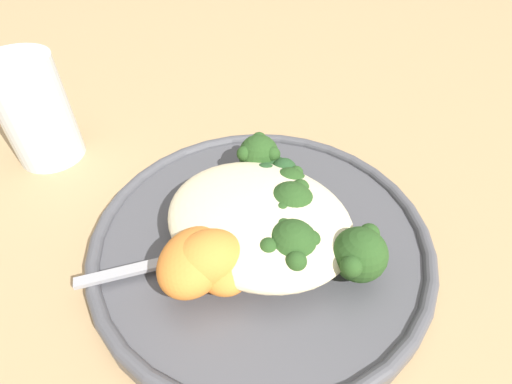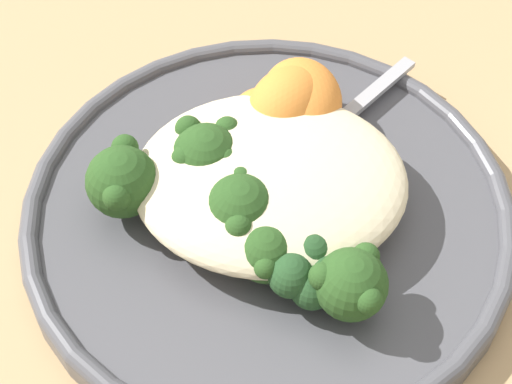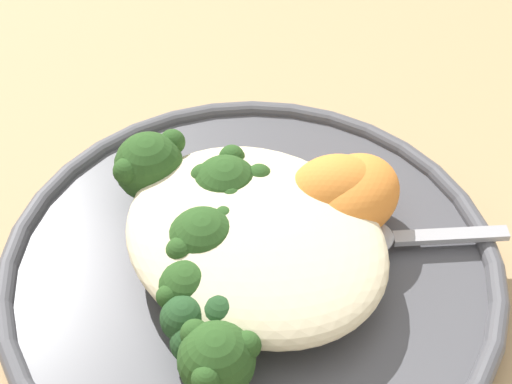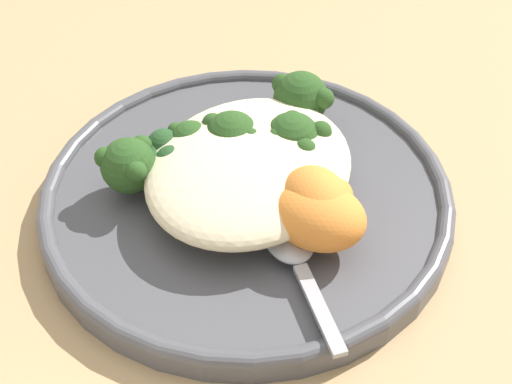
# 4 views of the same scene
# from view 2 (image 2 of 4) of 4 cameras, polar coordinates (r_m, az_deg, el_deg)

# --- Properties ---
(ground_plane) EXTENTS (4.00, 4.00, 0.00)m
(ground_plane) POSITION_cam_2_polar(r_m,az_deg,el_deg) (0.53, 2.86, -0.90)
(ground_plane) COLOR tan
(plate) EXTENTS (0.29, 0.29, 0.02)m
(plate) POSITION_cam_2_polar(r_m,az_deg,el_deg) (0.51, 0.84, -1.45)
(plate) COLOR #4C4C51
(plate) RESTS_ON ground_plane
(quinoa_mound) EXTENTS (0.16, 0.13, 0.04)m
(quinoa_mound) POSITION_cam_2_polar(r_m,az_deg,el_deg) (0.49, 0.94, 0.81)
(quinoa_mound) COLOR beige
(quinoa_mound) RESTS_ON plate
(broccoli_stalk_0) EXTENTS (0.10, 0.04, 0.04)m
(broccoli_stalk_0) POSITION_cam_2_polar(r_m,az_deg,el_deg) (0.50, -2.32, 2.47)
(broccoli_stalk_0) COLOR #8EB25B
(broccoli_stalk_0) RESTS_ON plate
(broccoli_stalk_1) EXTENTS (0.13, 0.05, 0.04)m
(broccoli_stalk_1) POSITION_cam_2_polar(r_m,az_deg,el_deg) (0.49, -7.72, 0.67)
(broccoli_stalk_1) COLOR #8EB25B
(broccoli_stalk_1) RESTS_ON plate
(broccoli_stalk_2) EXTENTS (0.07, 0.08, 0.04)m
(broccoli_stalk_2) POSITION_cam_2_polar(r_m,az_deg,el_deg) (0.48, -0.68, -1.00)
(broccoli_stalk_2) COLOR #8EB25B
(broccoli_stalk_2) RESTS_ON plate
(broccoli_stalk_3) EXTENTS (0.05, 0.11, 0.03)m
(broccoli_stalk_3) POSITION_cam_2_polar(r_m,az_deg,el_deg) (0.47, 1.12, -3.03)
(broccoli_stalk_3) COLOR #8EB25B
(broccoli_stalk_3) RESTS_ON plate
(broccoli_stalk_4) EXTENTS (0.06, 0.11, 0.04)m
(broccoli_stalk_4) POSITION_cam_2_polar(r_m,az_deg,el_deg) (0.46, 5.84, -5.15)
(broccoli_stalk_4) COLOR #8EB25B
(broccoli_stalk_4) RESTS_ON plate
(sweet_potato_chunk_0) EXTENTS (0.07, 0.06, 0.03)m
(sweet_potato_chunk_0) POSITION_cam_2_polar(r_m,az_deg,el_deg) (0.53, 1.17, 4.97)
(sweet_potato_chunk_0) COLOR orange
(sweet_potato_chunk_0) RESTS_ON plate
(sweet_potato_chunk_1) EXTENTS (0.06, 0.07, 0.04)m
(sweet_potato_chunk_1) POSITION_cam_2_polar(r_m,az_deg,el_deg) (0.53, 3.39, 6.19)
(sweet_potato_chunk_1) COLOR orange
(sweet_potato_chunk_1) RESTS_ON plate
(sweet_potato_chunk_2) EXTENTS (0.07, 0.07, 0.04)m
(sweet_potato_chunk_2) POSITION_cam_2_polar(r_m,az_deg,el_deg) (0.52, 2.12, 5.86)
(sweet_potato_chunk_2) COLOR orange
(sweet_potato_chunk_2) RESTS_ON plate
(sweet_potato_chunk_3) EXTENTS (0.06, 0.06, 0.03)m
(sweet_potato_chunk_3) POSITION_cam_2_polar(r_m,az_deg,el_deg) (0.51, -1.07, 3.26)
(sweet_potato_chunk_3) COLOR orange
(sweet_potato_chunk_3) RESTS_ON plate
(kale_tuft) EXTENTS (0.04, 0.04, 0.03)m
(kale_tuft) POSITION_cam_2_polar(r_m,az_deg,el_deg) (0.46, 3.36, -5.17)
(kale_tuft) COLOR #234723
(kale_tuft) RESTS_ON plate
(spoon) EXTENTS (0.09, 0.10, 0.01)m
(spoon) POSITION_cam_2_polar(r_m,az_deg,el_deg) (0.54, 5.16, 4.51)
(spoon) COLOR #A3A3A8
(spoon) RESTS_ON plate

